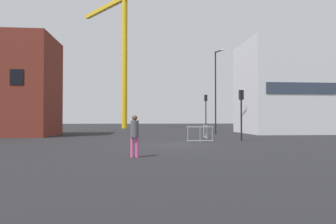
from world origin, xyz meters
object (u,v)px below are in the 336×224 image
at_px(construction_crane, 123,37).
at_px(traffic_light_island, 206,108).
at_px(pedestrian_walking, 135,133).
at_px(streetlamp_tall, 216,86).
at_px(traffic_cone_by_barrier, 137,134).
at_px(traffic_light_near, 241,106).

bearing_deg(construction_crane, traffic_light_island, -60.86).
bearing_deg(pedestrian_walking, traffic_light_island, 70.33).
xyz_separation_m(construction_crane, pedestrian_walking, (2.77, -39.61, -14.34)).
height_order(construction_crane, pedestrian_walking, construction_crane).
relative_size(construction_crane, streetlamp_tall, 2.64).
relative_size(streetlamp_tall, traffic_light_island, 1.99).
height_order(pedestrian_walking, traffic_cone_by_barrier, pedestrian_walking).
bearing_deg(construction_crane, pedestrian_walking, -86.00).
height_order(streetlamp_tall, traffic_cone_by_barrier, streetlamp_tall).
distance_m(construction_crane, pedestrian_walking, 42.22).
relative_size(streetlamp_tall, traffic_light_near, 2.30).
bearing_deg(construction_crane, streetlamp_tall, -63.60).
xyz_separation_m(traffic_light_island, traffic_cone_by_barrier, (-7.62, -6.78, -2.59)).
bearing_deg(streetlamp_tall, construction_crane, 116.40).
height_order(streetlamp_tall, traffic_light_near, streetlamp_tall).
relative_size(traffic_light_near, traffic_cone_by_barrier, 6.55).
relative_size(traffic_light_near, traffic_light_island, 0.87).
bearing_deg(traffic_light_near, traffic_cone_by_barrier, 145.97).
bearing_deg(streetlamp_tall, traffic_light_near, -92.23).
distance_m(construction_crane, traffic_cone_by_barrier, 29.58).
xyz_separation_m(streetlamp_tall, traffic_light_island, (-0.42, 3.14, -2.04)).
bearing_deg(traffic_light_island, pedestrian_walking, -109.67).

